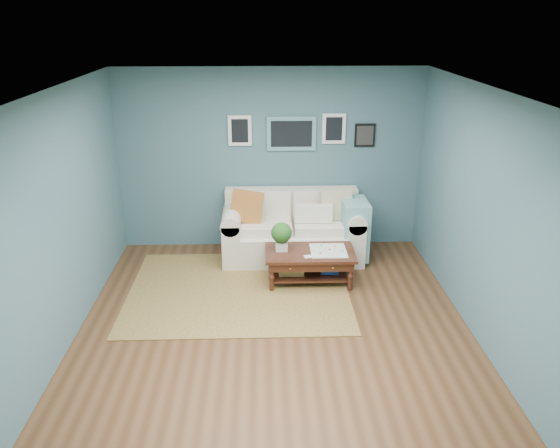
{
  "coord_description": "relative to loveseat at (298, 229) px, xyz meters",
  "views": [
    {
      "loc": [
        -0.12,
        -5.4,
        3.42
      ],
      "look_at": [
        0.1,
        1.0,
        0.91
      ],
      "focal_mm": 35.0,
      "sensor_mm": 36.0,
      "label": 1
    }
  ],
  "objects": [
    {
      "name": "area_rug",
      "position": [
        -0.85,
        -1.07,
        -0.43
      ],
      "size": [
        2.85,
        2.28,
        0.01
      ],
      "primitive_type": "cube",
      "color": "brown",
      "rests_on": "ground"
    },
    {
      "name": "coffee_table",
      "position": [
        0.03,
        -0.83,
        -0.07
      ],
      "size": [
        1.19,
        0.7,
        0.83
      ],
      "rotation": [
        0.0,
        0.0,
        -0.01
      ],
      "color": "black",
      "rests_on": "ground"
    },
    {
      "name": "room_shell",
      "position": [
        -0.39,
        -1.97,
        0.92
      ],
      "size": [
        5.0,
        5.02,
        2.7
      ],
      "color": "brown",
      "rests_on": "ground"
    },
    {
      "name": "loveseat",
      "position": [
        0.0,
        0.0,
        0.0
      ],
      "size": [
        2.08,
        0.94,
        1.07
      ],
      "color": "beige",
      "rests_on": "ground"
    }
  ]
}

